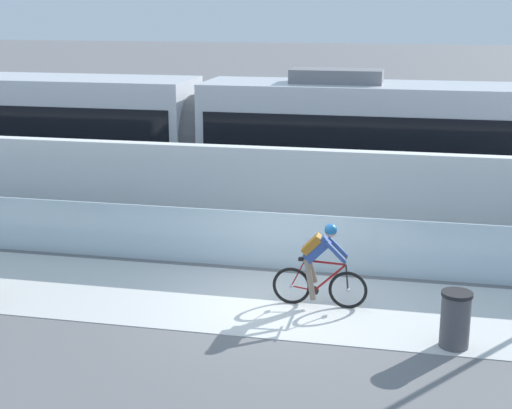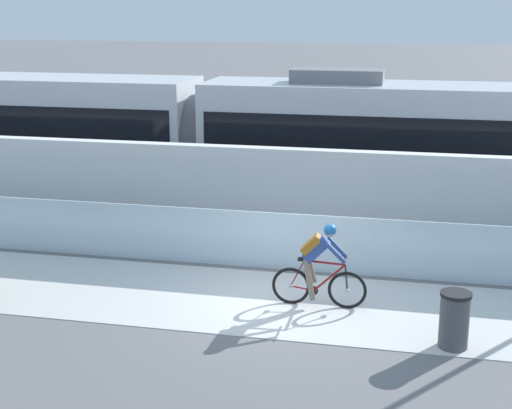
% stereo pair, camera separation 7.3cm
% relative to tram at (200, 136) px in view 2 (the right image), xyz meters
% --- Properties ---
extents(ground_plane, '(200.00, 200.00, 0.00)m').
position_rel_tram_xyz_m(ground_plane, '(3.59, -6.85, -1.89)').
color(ground_plane, slate).
extents(bike_path_deck, '(32.00, 3.20, 0.01)m').
position_rel_tram_xyz_m(bike_path_deck, '(3.59, -6.85, -1.89)').
color(bike_path_deck, silver).
rests_on(bike_path_deck, ground).
extents(glass_parapet, '(32.00, 0.05, 1.23)m').
position_rel_tram_xyz_m(glass_parapet, '(3.59, -5.00, -1.28)').
color(glass_parapet, silver).
rests_on(glass_parapet, ground).
extents(concrete_barrier_wall, '(32.00, 0.36, 2.26)m').
position_rel_tram_xyz_m(concrete_barrier_wall, '(3.59, -3.20, -0.76)').
color(concrete_barrier_wall, white).
rests_on(concrete_barrier_wall, ground).
extents(tram_rail_near, '(32.00, 0.08, 0.01)m').
position_rel_tram_xyz_m(tram_rail_near, '(3.59, -0.72, -1.89)').
color(tram_rail_near, '#595654').
rests_on(tram_rail_near, ground).
extents(tram_rail_far, '(32.00, 0.08, 0.01)m').
position_rel_tram_xyz_m(tram_rail_far, '(3.59, 0.72, -1.89)').
color(tram_rail_far, '#595654').
rests_on(tram_rail_far, ground).
extents(tram, '(22.56, 2.54, 3.81)m').
position_rel_tram_xyz_m(tram, '(0.00, 0.00, 0.00)').
color(tram, silver).
rests_on(tram, ground).
extents(cyclist_on_bike, '(1.77, 0.58, 1.61)m').
position_rel_tram_xyz_m(cyclist_on_bike, '(4.28, -6.85, -1.09)').
color(cyclist_on_bike, black).
rests_on(cyclist_on_bike, ground).
extents(trash_bin, '(0.51, 0.51, 0.96)m').
position_rel_tram_xyz_m(trash_bin, '(6.67, -8.10, -1.41)').
color(trash_bin, '#47474C').
rests_on(trash_bin, ground).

